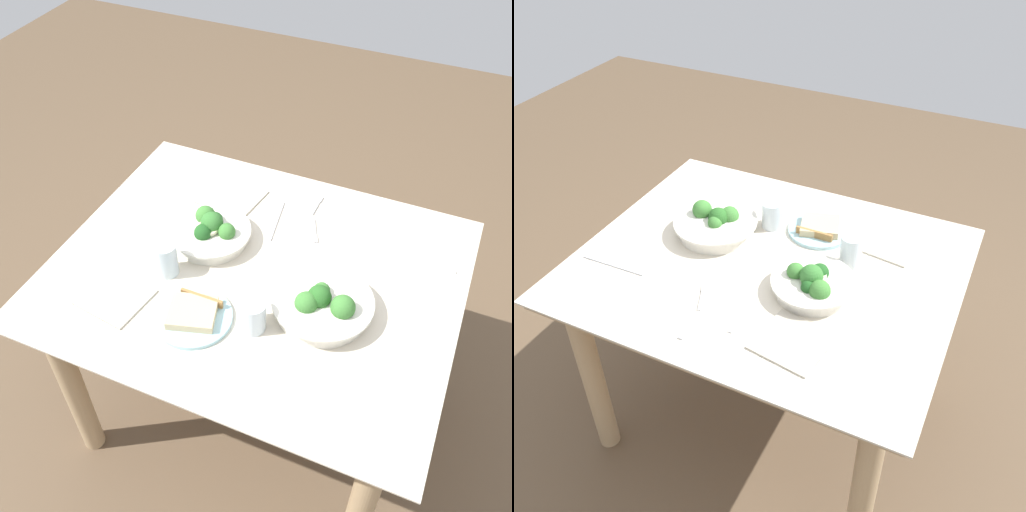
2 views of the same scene
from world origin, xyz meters
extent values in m
plane|color=brown|center=(0.00, 0.00, 0.00)|extent=(6.00, 6.00, 0.00)
cube|color=beige|center=(0.00, 0.00, 0.71)|extent=(1.13, 0.92, 0.01)
cube|color=tan|center=(0.00, 0.00, 0.69)|extent=(1.09, 0.90, 0.02)
cylinder|color=tan|center=(-0.46, -0.36, 0.34)|extent=(0.07, 0.07, 0.68)
cylinder|color=tan|center=(0.46, -0.36, 0.34)|extent=(0.07, 0.07, 0.68)
cylinder|color=tan|center=(-0.46, 0.36, 0.34)|extent=(0.07, 0.07, 0.68)
cylinder|color=tan|center=(0.46, 0.36, 0.34)|extent=(0.07, 0.07, 0.68)
cylinder|color=silver|center=(-0.22, 0.07, 0.73)|extent=(0.24, 0.24, 0.04)
cylinder|color=silver|center=(-0.22, 0.07, 0.76)|extent=(0.27, 0.27, 0.01)
sphere|color=#3D7A33|center=(-0.28, 0.09, 0.78)|extent=(0.06, 0.06, 0.06)
sphere|color=#3D7A33|center=(-0.21, 0.05, 0.77)|extent=(0.05, 0.05, 0.05)
sphere|color=#1E511E|center=(-0.22, 0.07, 0.77)|extent=(0.05, 0.05, 0.05)
sphere|color=#286023|center=(-0.21, 0.07, 0.77)|extent=(0.06, 0.06, 0.06)
sphere|color=#3D7A33|center=(-0.19, 0.10, 0.77)|extent=(0.06, 0.06, 0.06)
cylinder|color=silver|center=(0.17, -0.06, 0.73)|extent=(0.21, 0.21, 0.04)
cylinder|color=silver|center=(0.17, -0.06, 0.75)|extent=(0.24, 0.24, 0.01)
sphere|color=#1E511E|center=(0.18, -0.03, 0.76)|extent=(0.05, 0.05, 0.05)
sphere|color=#3D7A33|center=(0.21, -0.10, 0.76)|extent=(0.06, 0.06, 0.06)
sphere|color=#1E511E|center=(0.17, -0.10, 0.76)|extent=(0.04, 0.04, 0.04)
sphere|color=#33702D|center=(0.17, -0.07, 0.78)|extent=(0.07, 0.07, 0.07)
sphere|color=#3D7A33|center=(0.12, -0.06, 0.77)|extent=(0.05, 0.05, 0.05)
cylinder|color=beige|center=(0.17, -0.05, 0.77)|extent=(0.06, 0.06, 0.01)
cylinder|color=#99C6D1|center=(0.08, 0.22, 0.72)|extent=(0.21, 0.21, 0.01)
cube|color=#CCB284|center=(0.08, 0.22, 0.74)|extent=(0.15, 0.14, 0.02)
cube|color=#9E703D|center=(0.08, 0.17, 0.74)|extent=(0.12, 0.01, 0.02)
cylinder|color=silver|center=(0.22, 0.10, 0.76)|extent=(0.07, 0.07, 0.10)
cylinder|color=silver|center=(-0.07, 0.19, 0.76)|extent=(0.07, 0.07, 0.09)
cube|color=#B7B7BC|center=(-0.09, -0.23, 0.71)|extent=(0.04, 0.07, 0.00)
cube|color=#B7B7BC|center=(-0.11, -0.19, 0.71)|extent=(0.02, 0.03, 0.00)
cube|color=#B7B7BC|center=(-0.07, -0.32, 0.71)|extent=(0.01, 0.07, 0.00)
cube|color=#B7B7BC|center=(-0.07, -0.37, 0.71)|extent=(0.01, 0.03, 0.00)
cube|color=#B7B7BC|center=(-0.41, -0.21, 0.71)|extent=(0.22, 0.01, 0.00)
cube|color=#B7B7BC|center=(0.02, -0.22, 0.71)|extent=(0.04, 0.18, 0.00)
cube|color=#B1A997|center=(0.20, -0.27, 0.72)|extent=(0.20, 0.19, 0.01)
cube|color=#B1A997|center=(0.31, 0.24, 0.72)|extent=(0.19, 0.18, 0.01)
camera|label=1|loc=(-0.44, 1.02, 1.87)|focal=40.07mm
camera|label=2|loc=(0.59, -1.22, 1.79)|focal=40.27mm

